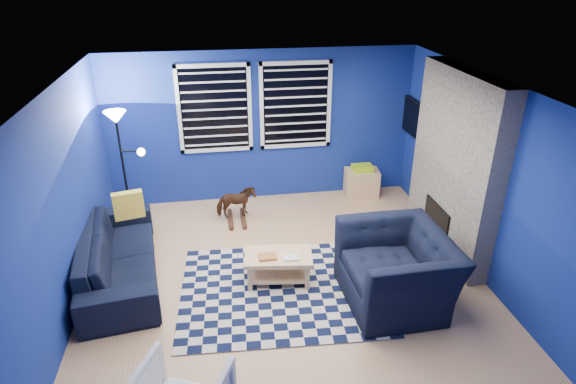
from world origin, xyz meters
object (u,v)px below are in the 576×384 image
object	(u,v)px
tv	(417,120)
coffee_table	(278,262)
armchair_big	(396,269)
cabinet	(361,182)
rocking_horse	(236,203)
sofa	(118,255)
floor_lamp	(120,134)

from	to	relation	value
tv	coffee_table	bearing A→B (deg)	-141.80
armchair_big	cabinet	size ratio (longest dim) A/B	2.20
tv	rocking_horse	xyz separation A→B (m)	(-2.97, -0.33, -1.08)
sofa	coffee_table	bearing A→B (deg)	-109.79
rocking_horse	floor_lamp	distance (m)	1.98
coffee_table	floor_lamp	distance (m)	2.94
coffee_table	armchair_big	bearing A→B (deg)	-23.17
rocking_horse	coffee_table	size ratio (longest dim) A/B	0.67
tv	sofa	size ratio (longest dim) A/B	0.44
sofa	armchair_big	world-z (taller)	armchair_big
rocking_horse	cabinet	size ratio (longest dim) A/B	0.99
rocking_horse	floor_lamp	size ratio (longest dim) A/B	0.33
tv	rocking_horse	bearing A→B (deg)	-173.75
coffee_table	floor_lamp	world-z (taller)	floor_lamp
rocking_horse	armchair_big	bearing A→B (deg)	-152.78
coffee_table	cabinet	xyz separation A→B (m)	(1.78, 2.25, -0.04)
sofa	coffee_table	world-z (taller)	sofa
tv	sofa	distance (m)	4.93
rocking_horse	coffee_table	bearing A→B (deg)	-176.59
armchair_big	floor_lamp	bearing A→B (deg)	-126.92
sofa	floor_lamp	distance (m)	1.78
sofa	cabinet	xyz separation A→B (m)	(3.78, 1.82, -0.08)
armchair_big	rocking_horse	xyz separation A→B (m)	(-1.75, 2.25, -0.11)
sofa	rocking_horse	bearing A→B (deg)	-59.32
armchair_big	cabinet	xyz separation A→B (m)	(0.45, 2.82, -0.18)
cabinet	coffee_table	bearing A→B (deg)	-122.15
tv	armchair_big	distance (m)	3.00
armchair_big	coffee_table	size ratio (longest dim) A/B	1.49
rocking_horse	coffee_table	world-z (taller)	rocking_horse
tv	armchair_big	size ratio (longest dim) A/B	0.75
cabinet	rocking_horse	bearing A→B (deg)	-159.21
coffee_table	floor_lamp	size ratio (longest dim) A/B	0.49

